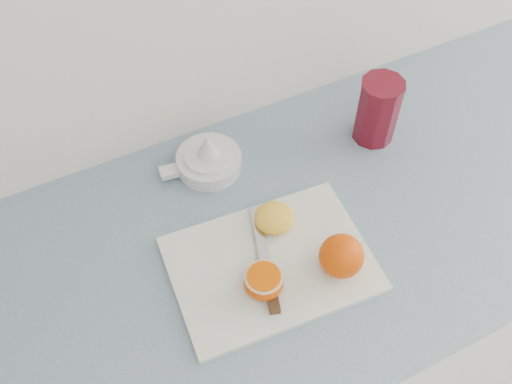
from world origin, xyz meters
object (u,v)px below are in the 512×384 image
counter (304,318)px  citrus_juicer (208,159)px  red_tumbler (377,112)px  cutting_board (271,264)px  half_orange (264,282)px

counter → citrus_juicer: 0.53m
red_tumbler → counter: bearing=-147.6°
cutting_board → citrus_juicer: citrus_juicer is taller
red_tumbler → cutting_board: bearing=-151.1°
half_orange → citrus_juicer: bearing=84.8°
cutting_board → citrus_juicer: bearing=91.5°
half_orange → red_tumbler: 0.43m
half_orange → red_tumbler: bearing=31.2°
counter → red_tumbler: bearing=32.4°
cutting_board → half_orange: bearing=-131.1°
counter → red_tumbler: red_tumbler is taller
half_orange → counter: bearing=29.8°
counter → red_tumbler: 0.56m
counter → citrus_juicer: (-0.14, 0.20, 0.47)m
citrus_juicer → red_tumbler: red_tumbler is taller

